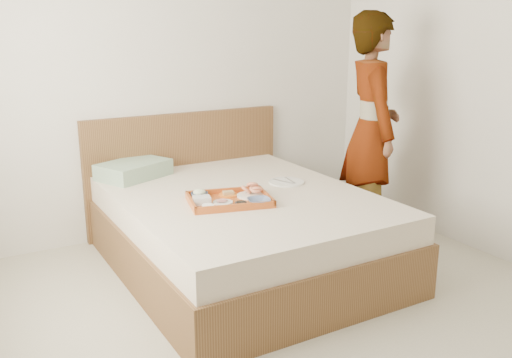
{
  "coord_description": "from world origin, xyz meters",
  "views": [
    {
      "loc": [
        -1.63,
        -2.13,
        1.61
      ],
      "look_at": [
        0.12,
        0.9,
        0.65
      ],
      "focal_mm": 38.97,
      "sensor_mm": 36.0,
      "label": 1
    }
  ],
  "objects": [
    {
      "name": "ground",
      "position": [
        0.0,
        0.0,
        0.0
      ],
      "size": [
        3.5,
        4.0,
        0.01
      ],
      "primitive_type": "cube",
      "color": "beige",
      "rests_on": "ground"
    },
    {
      "name": "wall_back",
      "position": [
        0.0,
        2.0,
        1.3
      ],
      "size": [
        3.5,
        0.01,
        2.6
      ],
      "primitive_type": "cube",
      "color": "silver",
      "rests_on": "ground"
    },
    {
      "name": "bed",
      "position": [
        0.07,
        1.0,
        0.27
      ],
      "size": [
        1.65,
        2.0,
        0.53
      ],
      "primitive_type": "cube",
      "color": "brown",
      "rests_on": "ground"
    },
    {
      "name": "headboard",
      "position": [
        0.07,
        1.97,
        0.47
      ],
      "size": [
        1.65,
        0.06,
        0.95
      ],
      "primitive_type": "cube",
      "color": "brown",
      "rests_on": "ground"
    },
    {
      "name": "pillow",
      "position": [
        -0.42,
        1.78,
        0.59
      ],
      "size": [
        0.59,
        0.51,
        0.12
      ],
      "primitive_type": "cube",
      "rotation": [
        0.0,
        0.0,
        0.42
      ],
      "color": "#9AB598",
      "rests_on": "bed"
    },
    {
      "name": "tray",
      "position": [
        -0.09,
        0.87,
        0.55
      ],
      "size": [
        0.59,
        0.48,
        0.05
      ],
      "primitive_type": "cube",
      "rotation": [
        0.0,
        0.0,
        -0.25
      ],
      "color": "#CA591C",
      "rests_on": "bed"
    },
    {
      "name": "prawn_plate",
      "position": [
        0.07,
        0.88,
        0.55
      ],
      "size": [
        0.21,
        0.21,
        0.01
      ],
      "primitive_type": "cylinder",
      "rotation": [
        0.0,
        0.0,
        -0.25
      ],
      "color": "white",
      "rests_on": "tray"
    },
    {
      "name": "navy_bowl_big",
      "position": [
        0.03,
        0.71,
        0.56
      ],
      "size": [
        0.18,
        0.18,
        0.04
      ],
      "primitive_type": "imported",
      "rotation": [
        0.0,
        0.0,
        -0.25
      ],
      "color": "#1C2C4E",
      "rests_on": "tray"
    },
    {
      "name": "sauce_dish",
      "position": [
        -0.09,
        0.73,
        0.56
      ],
      "size": [
        0.09,
        0.09,
        0.03
      ],
      "primitive_type": "cylinder",
      "rotation": [
        0.0,
        0.0,
        -0.25
      ],
      "color": "black",
      "rests_on": "tray"
    },
    {
      "name": "meat_plate",
      "position": [
        -0.15,
        0.84,
        0.55
      ],
      "size": [
        0.15,
        0.15,
        0.01
      ],
      "primitive_type": "cylinder",
      "rotation": [
        0.0,
        0.0,
        -0.25
      ],
      "color": "white",
      "rests_on": "tray"
    },
    {
      "name": "bread_plate",
      "position": [
        -0.05,
        0.97,
        0.55
      ],
      "size": [
        0.15,
        0.15,
        0.01
      ],
      "primitive_type": "cylinder",
      "rotation": [
        0.0,
        0.0,
        -0.25
      ],
      "color": "orange",
      "rests_on": "tray"
    },
    {
      "name": "salad_bowl",
      "position": [
        -0.23,
        1.02,
        0.56
      ],
      "size": [
        0.14,
        0.14,
        0.04
      ],
      "primitive_type": "imported",
      "rotation": [
        0.0,
        0.0,
        -0.25
      ],
      "color": "#1C2C4E",
      "rests_on": "tray"
    },
    {
      "name": "plastic_tub",
      "position": [
        -0.27,
        0.9,
        0.57
      ],
      "size": [
        0.12,
        0.11,
        0.05
      ],
      "primitive_type": "cube",
      "rotation": [
        0.0,
        0.0,
        -0.25
      ],
      "color": "silver",
      "rests_on": "tray"
    },
    {
      "name": "cheese_round",
      "position": [
        -0.28,
        0.79,
        0.56
      ],
      "size": [
        0.09,
        0.09,
        0.03
      ],
      "primitive_type": "cylinder",
      "rotation": [
        0.0,
        0.0,
        -0.25
      ],
      "color": "white",
      "rests_on": "tray"
    },
    {
      "name": "dinner_plate",
      "position": [
        0.48,
        1.08,
        0.54
      ],
      "size": [
        0.26,
        0.26,
        0.01
      ],
      "primitive_type": "cylinder",
      "rotation": [
        0.0,
        0.0,
        0.01
      ],
      "color": "white",
      "rests_on": "bed"
    },
    {
      "name": "person",
      "position": [
        1.17,
        1.0,
        0.86
      ],
      "size": [
        0.64,
        0.74,
        1.73
      ],
      "primitive_type": "imported",
      "rotation": [
        0.0,
        0.0,
        1.14
      ],
      "color": "#ECE5CD",
      "rests_on": "ground"
    }
  ]
}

